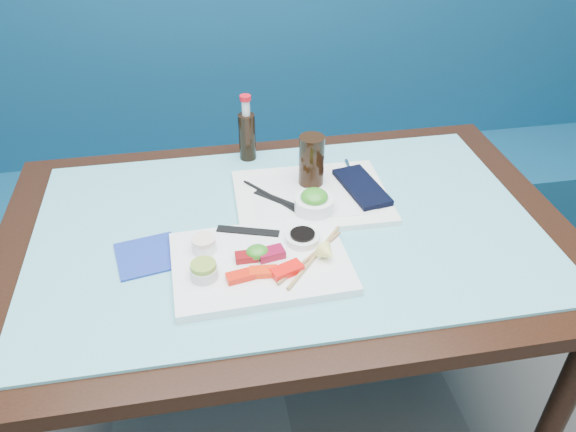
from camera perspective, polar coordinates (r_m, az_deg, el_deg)
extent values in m
cube|color=navy|center=(2.31, -3.42, -0.23)|extent=(3.00, 0.55, 0.45)
cube|color=navy|center=(2.26, -4.59, 12.83)|extent=(3.00, 0.12, 0.95)
cube|color=black|center=(1.39, -0.09, -1.89)|extent=(1.40, 0.90, 0.04)
cylinder|color=black|center=(1.64, 25.58, -17.76)|extent=(0.06, 0.06, 0.71)
cylinder|color=black|center=(1.95, -20.43, -5.87)|extent=(0.06, 0.06, 0.71)
cylinder|color=black|center=(2.07, 15.22, -1.98)|extent=(0.06, 0.06, 0.71)
cube|color=#66BECC|center=(1.38, -0.09, -1.11)|extent=(1.22, 0.76, 0.01)
cube|color=white|center=(1.25, -2.81, -4.78)|extent=(0.40, 0.29, 0.02)
cube|color=red|center=(1.20, -4.86, -6.11)|extent=(0.06, 0.04, 0.01)
cube|color=#FF2F0A|center=(1.20, -2.51, -5.69)|extent=(0.06, 0.03, 0.01)
cube|color=#FF100A|center=(1.21, -0.11, -5.53)|extent=(0.08, 0.06, 0.02)
cube|color=maroon|center=(1.24, -4.24, -4.16)|extent=(0.05, 0.03, 0.02)
cube|color=maroon|center=(1.25, -1.73, -3.83)|extent=(0.06, 0.05, 0.02)
ellipsoid|color=#2F851E|center=(1.24, -3.14, -3.68)|extent=(0.05, 0.05, 0.03)
cylinder|color=silver|center=(1.21, -8.53, -5.67)|extent=(0.07, 0.07, 0.03)
cylinder|color=#7CA334|center=(1.20, -8.60, -5.02)|extent=(0.06, 0.06, 0.01)
cylinder|color=white|center=(1.28, -8.52, -3.04)|extent=(0.06, 0.06, 0.02)
cylinder|color=#F6DBCA|center=(1.27, -8.59, -2.44)|extent=(0.06, 0.06, 0.01)
cylinder|color=white|center=(1.29, 1.48, -2.22)|extent=(0.09, 0.09, 0.02)
cylinder|color=black|center=(1.29, 1.48, -1.85)|extent=(0.07, 0.07, 0.01)
cone|color=#F7F976|center=(1.23, 4.05, -3.79)|extent=(0.05, 0.05, 0.04)
cube|color=black|center=(1.33, -4.09, -1.53)|extent=(0.15, 0.07, 0.00)
cylinder|color=#9B7449|center=(1.25, 2.29, -4.16)|extent=(0.18, 0.15, 0.01)
cylinder|color=tan|center=(1.25, 2.74, -4.10)|extent=(0.16, 0.19, 0.01)
cube|color=white|center=(1.47, 2.39, 1.97)|extent=(0.40, 0.30, 0.01)
cube|color=white|center=(1.46, 2.40, 2.24)|extent=(0.32, 0.23, 0.00)
cylinder|color=white|center=(1.39, 2.67, 1.15)|extent=(0.12, 0.12, 0.04)
ellipsoid|color=#318E20|center=(1.38, 2.69, 1.99)|extent=(0.07, 0.07, 0.03)
cylinder|color=black|center=(1.47, 2.40, 5.65)|extent=(0.09, 0.09, 0.14)
cube|color=black|center=(1.49, 7.50, 2.94)|extent=(0.12, 0.21, 0.02)
cylinder|color=silver|center=(1.57, 6.21, 4.90)|extent=(0.01, 0.08, 0.01)
cylinder|color=black|center=(1.44, -1.37, 1.71)|extent=(0.14, 0.20, 0.01)
cylinder|color=black|center=(1.44, -1.06, 1.74)|extent=(0.14, 0.19, 0.01)
cube|color=black|center=(1.44, -1.21, 1.68)|extent=(0.11, 0.11, 0.00)
cylinder|color=black|center=(1.62, -4.17, 8.02)|extent=(0.05, 0.05, 0.14)
cylinder|color=silver|center=(1.58, -4.31, 10.93)|extent=(0.03, 0.03, 0.04)
cylinder|color=red|center=(1.57, -4.36, 11.88)|extent=(0.04, 0.04, 0.01)
cube|color=navy|center=(1.32, -14.10, -3.93)|extent=(0.16, 0.16, 0.01)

